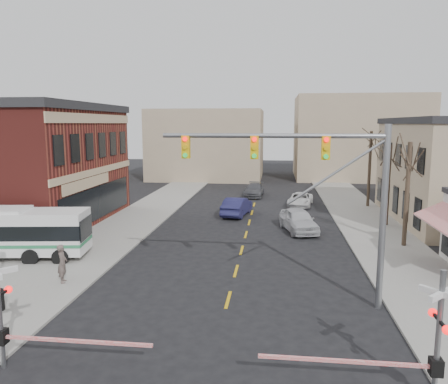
# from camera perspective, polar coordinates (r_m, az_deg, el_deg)

# --- Properties ---
(ground) EXTENTS (160.00, 160.00, 0.00)m
(ground) POSITION_cam_1_polar(r_m,az_deg,el_deg) (18.82, -0.14, -16.27)
(ground) COLOR black
(ground) RESTS_ON ground
(sidewalk_west) EXTENTS (5.00, 60.00, 0.12)m
(sidewalk_west) POSITION_cam_1_polar(r_m,az_deg,el_deg) (39.48, -10.42, -2.85)
(sidewalk_west) COLOR gray
(sidewalk_west) RESTS_ON ground
(sidewalk_east) EXTENTS (5.00, 60.00, 0.12)m
(sidewalk_east) POSITION_cam_1_polar(r_m,az_deg,el_deg) (38.48, 17.79, -3.43)
(sidewalk_east) COLOR gray
(sidewalk_east) RESTS_ON ground
(tree_east_a) EXTENTS (0.28, 0.28, 6.75)m
(tree_east_a) POSITION_cam_1_polar(r_m,az_deg,el_deg) (30.45, 22.78, -0.30)
(tree_east_a) COLOR #382B21
(tree_east_a) RESTS_ON sidewalk_east
(tree_east_b) EXTENTS (0.28, 0.28, 6.30)m
(tree_east_b) POSITION_cam_1_polar(r_m,az_deg,el_deg) (36.30, 20.64, 0.84)
(tree_east_b) COLOR #382B21
(tree_east_b) RESTS_ON sidewalk_east
(tree_east_c) EXTENTS (0.28, 0.28, 7.20)m
(tree_east_c) POSITION_cam_1_polar(r_m,az_deg,el_deg) (44.04, 18.47, 2.87)
(tree_east_c) COLOR #382B21
(tree_east_c) RESTS_ON sidewalk_east
(traffic_signal_mast) EXTENTS (9.63, 0.30, 8.00)m
(traffic_signal_mast) POSITION_cam_1_polar(r_m,az_deg,el_deg) (19.05, 12.49, 1.81)
(traffic_signal_mast) COLOR gray
(traffic_signal_mast) RESTS_ON ground
(rr_crossing_west) EXTENTS (5.60, 1.36, 4.00)m
(rr_crossing_west) POSITION_cam_1_polar(r_m,az_deg,el_deg) (16.19, -25.99, -13.93)
(rr_crossing_west) COLOR gray
(rr_crossing_west) RESTS_ON ground
(rr_crossing_east) EXTENTS (5.60, 1.36, 4.00)m
(rr_crossing_east) POSITION_cam_1_polar(r_m,az_deg,el_deg) (14.29, 24.50, -16.93)
(rr_crossing_east) COLOR gray
(rr_crossing_east) RESTS_ON ground
(car_a) EXTENTS (3.19, 5.38, 1.72)m
(car_a) POSITION_cam_1_polar(r_m,az_deg,el_deg) (33.21, 9.70, -3.64)
(car_a) COLOR #B6B6BB
(car_a) RESTS_ON ground
(car_b) EXTENTS (2.51, 5.14, 1.62)m
(car_b) POSITION_cam_1_polar(r_m,az_deg,el_deg) (38.41, 1.70, -1.88)
(car_b) COLOR #1B1B45
(car_b) RESTS_ON ground
(car_c) EXTENTS (2.85, 4.91, 1.29)m
(car_c) POSITION_cam_1_polar(r_m,az_deg,el_deg) (43.48, 9.94, -0.97)
(car_c) COLOR silver
(car_c) RESTS_ON ground
(car_d) EXTENTS (2.25, 4.95, 1.40)m
(car_d) POSITION_cam_1_polar(r_m,az_deg,el_deg) (48.59, 3.96, 0.25)
(car_d) COLOR #46474B
(car_d) RESTS_ON ground
(pedestrian_near) EXTENTS (0.67, 0.83, 1.95)m
(pedestrian_near) POSITION_cam_1_polar(r_m,az_deg,el_deg) (23.52, -20.35, -8.75)
(pedestrian_near) COLOR #5C4E4A
(pedestrian_near) RESTS_ON sidewalk_west
(pedestrian_far) EXTENTS (1.13, 1.17, 1.91)m
(pedestrian_far) POSITION_cam_1_polar(r_m,az_deg,el_deg) (27.76, -20.81, -6.14)
(pedestrian_far) COLOR #313356
(pedestrian_far) RESTS_ON sidewalk_west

